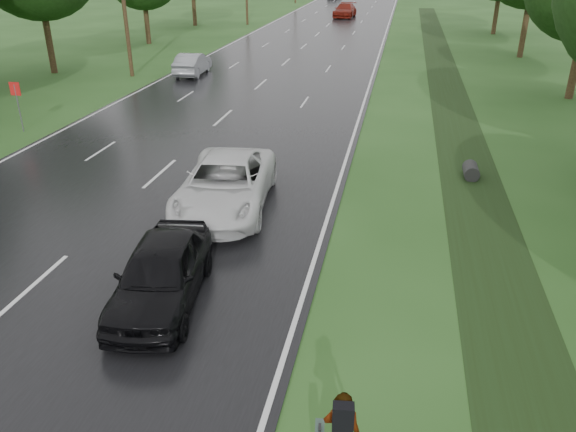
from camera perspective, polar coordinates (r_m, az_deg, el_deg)
The scene contains 12 objects.
ground at distance 15.64m, azimuth -24.40°, elevation -6.52°, with size 220.00×220.00×0.00m, color #264D1B.
road at distance 56.73m, azimuth 2.53°, elevation 17.56°, with size 14.00×180.00×0.04m, color black.
edge_stripe_east at distance 56.09m, azimuth 9.68°, elevation 17.18°, with size 0.12×180.00×0.01m, color silver.
edge_stripe_west at distance 58.14m, azimuth -4.38°, elevation 17.73°, with size 0.12×180.00×0.01m, color silver.
center_line at distance 56.72m, azimuth 2.53°, elevation 17.58°, with size 0.12×180.00×0.01m, color silver.
drainage_ditch at distance 30.36m, azimuth 16.55°, elevation 9.75°, with size 2.20×120.00×0.56m.
road_sign at distance 28.95m, azimuth -25.86°, elevation 10.85°, with size 0.50×0.06×2.30m.
pedestrian at distance 9.46m, azimuth 5.33°, elevation -21.02°, with size 0.77×0.63×1.61m.
white_pickup at distance 18.21m, azimuth -6.36°, elevation 3.25°, with size 2.73×5.92×1.64m, color silver.
dark_sedan at distance 13.57m, azimuth -12.78°, elevation -5.66°, with size 1.83×4.54×1.55m, color black.
silver_sedan at distance 39.76m, azimuth -9.69°, elevation 15.00°, with size 1.54×4.41×1.45m, color gray.
far_car_red at distance 75.82m, azimuth 5.80°, elevation 20.07°, with size 2.35×5.77×1.67m, color maroon.
Camera 1 is at (8.65, -10.54, 7.66)m, focal length 35.00 mm.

